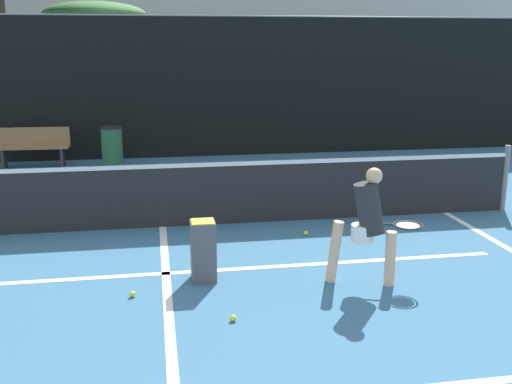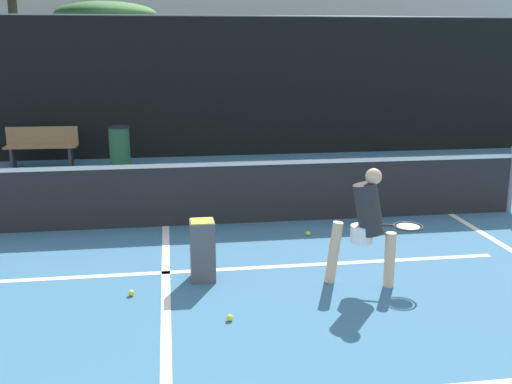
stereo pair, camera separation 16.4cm
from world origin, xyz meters
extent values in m
cube|color=white|center=(0.00, 5.44, 0.00)|extent=(8.25, 0.10, 0.01)
cube|color=white|center=(0.00, 4.98, 0.00)|extent=(0.10, 4.69, 0.01)
cylinder|color=slate|center=(5.50, 7.33, 0.53)|extent=(0.09, 0.09, 1.07)
cube|color=#232326|center=(0.00, 7.33, 0.47)|extent=(11.00, 0.02, 0.95)
cube|color=white|center=(0.00, 7.33, 0.92)|extent=(11.00, 0.03, 0.06)
cube|color=black|center=(0.00, 13.01, 1.62)|extent=(24.00, 0.06, 3.25)
cylinder|color=slate|center=(0.00, 13.01, 3.27)|extent=(24.00, 0.04, 0.04)
cylinder|color=#DBAD84|center=(2.47, 4.67, 0.31)|extent=(0.12, 0.12, 0.63)
cylinder|color=#DBAD84|center=(1.89, 4.87, 0.36)|extent=(0.22, 0.18, 0.73)
cylinder|color=white|center=(2.17, 4.77, 0.60)|extent=(0.25, 0.25, 0.19)
cylinder|color=#262628|center=(2.23, 4.75, 0.89)|extent=(0.36, 0.30, 0.62)
sphere|color=#DBAD84|center=(2.27, 4.74, 1.25)|extent=(0.18, 0.18, 0.18)
cylinder|color=#262628|center=(2.43, 4.90, 0.65)|extent=(0.29, 0.13, 0.03)
torus|color=#262628|center=(2.72, 4.80, 0.65)|extent=(0.44, 0.44, 0.02)
cylinder|color=beige|center=(2.72, 4.80, 0.65)|extent=(0.33, 0.33, 0.01)
sphere|color=#D1E033|center=(2.00, 6.57, 0.03)|extent=(0.07, 0.07, 0.07)
sphere|color=#D1E033|center=(-0.37, 4.82, 0.03)|extent=(0.07, 0.07, 0.07)
sphere|color=#D1E033|center=(0.62, 4.06, 0.03)|extent=(0.07, 0.07, 0.07)
cube|color=#4C4C51|center=(0.43, 5.17, 0.35)|extent=(0.28, 0.28, 0.70)
cube|color=#D1E033|center=(0.43, 5.17, 0.68)|extent=(0.25, 0.25, 0.06)
cube|color=olive|center=(-2.70, 12.26, 0.44)|extent=(1.57, 0.43, 0.04)
cube|color=olive|center=(-2.69, 12.44, 0.65)|extent=(1.55, 0.11, 0.42)
cube|color=#333338|center=(-3.32, 12.29, 0.22)|extent=(0.06, 0.32, 0.44)
cube|color=#333338|center=(-2.08, 12.23, 0.22)|extent=(0.06, 0.32, 0.44)
cylinder|color=#28603D|center=(-0.99, 12.03, 0.43)|extent=(0.45, 0.45, 0.85)
cylinder|color=black|center=(-0.99, 12.03, 0.87)|extent=(0.47, 0.47, 0.04)
cube|color=#B7B7BC|center=(3.01, 17.06, 0.45)|extent=(1.87, 4.59, 0.91)
cube|color=#1E2328|center=(3.01, 16.83, 1.21)|extent=(1.57, 2.76, 0.61)
cylinder|color=black|center=(3.85, 18.53, 0.30)|extent=(0.18, 0.60, 0.60)
cylinder|color=black|center=(3.85, 15.59, 0.30)|extent=(0.18, 0.60, 0.60)
cylinder|color=brown|center=(-4.64, 19.29, 2.21)|extent=(0.28, 0.28, 4.42)
cylinder|color=brown|center=(-2.00, 21.85, 1.66)|extent=(0.28, 0.28, 3.33)
ellipsoid|color=#477F42|center=(-2.00, 21.85, 3.68)|extent=(3.66, 3.66, 0.90)
cube|color=#B2ADA3|center=(0.00, 28.57, 3.42)|extent=(36.00, 2.40, 6.83)
camera|label=1|loc=(-0.07, -1.29, 2.65)|focal=42.00mm
camera|label=2|loc=(0.09, -1.32, 2.65)|focal=42.00mm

